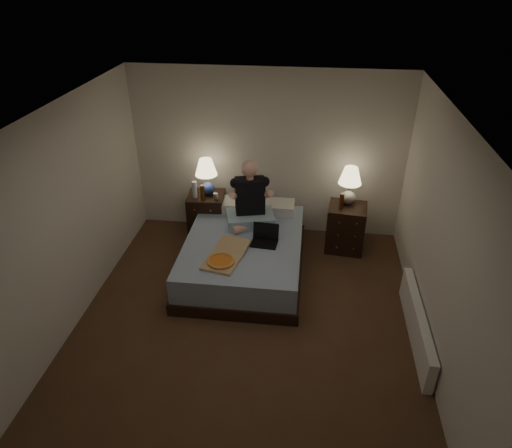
# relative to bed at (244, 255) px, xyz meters

# --- Properties ---
(floor) EXTENTS (4.00, 4.50, 0.00)m
(floor) POSITION_rel_bed_xyz_m (0.19, -1.06, -0.25)
(floor) COLOR brown
(floor) RESTS_ON ground
(ceiling) EXTENTS (4.00, 4.50, 0.00)m
(ceiling) POSITION_rel_bed_xyz_m (0.19, -1.06, 2.25)
(ceiling) COLOR white
(ceiling) RESTS_ON ground
(wall_back) EXTENTS (4.00, 0.00, 2.50)m
(wall_back) POSITION_rel_bed_xyz_m (0.19, 1.19, 1.00)
(wall_back) COLOR silver
(wall_back) RESTS_ON ground
(wall_front) EXTENTS (4.00, 0.00, 2.50)m
(wall_front) POSITION_rel_bed_xyz_m (0.19, -3.31, 1.00)
(wall_front) COLOR silver
(wall_front) RESTS_ON ground
(wall_left) EXTENTS (0.00, 4.50, 2.50)m
(wall_left) POSITION_rel_bed_xyz_m (-1.81, -1.06, 1.00)
(wall_left) COLOR silver
(wall_left) RESTS_ON ground
(wall_right) EXTENTS (0.00, 4.50, 2.50)m
(wall_right) POSITION_rel_bed_xyz_m (2.19, -1.06, 1.00)
(wall_right) COLOR silver
(wall_right) RESTS_ON ground
(bed) EXTENTS (1.54, 2.04, 0.51)m
(bed) POSITION_rel_bed_xyz_m (0.00, 0.00, 0.00)
(bed) COLOR #5476A9
(bed) RESTS_ON floor
(nightstand_left) EXTENTS (0.57, 0.52, 0.70)m
(nightstand_left) POSITION_rel_bed_xyz_m (-0.69, 0.84, 0.09)
(nightstand_left) COLOR black
(nightstand_left) RESTS_ON floor
(nightstand_right) EXTENTS (0.58, 0.53, 0.70)m
(nightstand_right) POSITION_rel_bed_xyz_m (1.39, 0.74, 0.09)
(nightstand_right) COLOR black
(nightstand_right) RESTS_ON floor
(lamp_left) EXTENTS (0.41, 0.41, 0.56)m
(lamp_left) POSITION_rel_bed_xyz_m (-0.67, 0.87, 0.72)
(lamp_left) COLOR #294196
(lamp_left) RESTS_ON nightstand_left
(lamp_right) EXTENTS (0.36, 0.36, 0.56)m
(lamp_right) POSITION_rel_bed_xyz_m (1.39, 0.84, 0.72)
(lamp_right) COLOR gray
(lamp_right) RESTS_ON nightstand_right
(water_bottle) EXTENTS (0.07, 0.07, 0.25)m
(water_bottle) POSITION_rel_bed_xyz_m (-0.83, 0.75, 0.57)
(water_bottle) COLOR silver
(water_bottle) RESTS_ON nightstand_left
(soda_can) EXTENTS (0.07, 0.07, 0.10)m
(soda_can) POSITION_rel_bed_xyz_m (-0.51, 0.72, 0.49)
(soda_can) COLOR #B2B3AE
(soda_can) RESTS_ON nightstand_left
(beer_bottle_left) EXTENTS (0.06, 0.06, 0.23)m
(beer_bottle_left) POSITION_rel_bed_xyz_m (-0.70, 0.69, 0.56)
(beer_bottle_left) COLOR #572C0C
(beer_bottle_left) RESTS_ON nightstand_left
(beer_bottle_right) EXTENTS (0.06, 0.06, 0.23)m
(beer_bottle_right) POSITION_rel_bed_xyz_m (1.29, 0.68, 0.56)
(beer_bottle_right) COLOR #4F230B
(beer_bottle_right) RESTS_ON nightstand_right
(person) EXTENTS (0.76, 0.66, 0.93)m
(person) POSITION_rel_bed_xyz_m (0.04, 0.41, 0.72)
(person) COLOR black
(person) RESTS_ON bed
(laptop) EXTENTS (0.36, 0.31, 0.24)m
(laptop) POSITION_rel_bed_xyz_m (0.29, -0.09, 0.37)
(laptop) COLOR black
(laptop) RESTS_ON bed
(pizza_box) EXTENTS (0.55, 0.83, 0.08)m
(pizza_box) POSITION_rel_bed_xyz_m (-0.19, -0.61, 0.29)
(pizza_box) COLOR tan
(pizza_box) RESTS_ON bed
(radiator) EXTENTS (0.10, 1.60, 0.40)m
(radiator) POSITION_rel_bed_xyz_m (2.12, -1.04, -0.05)
(radiator) COLOR white
(radiator) RESTS_ON floor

